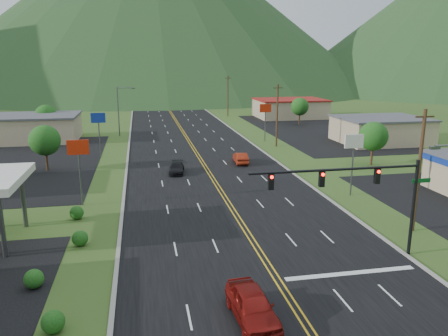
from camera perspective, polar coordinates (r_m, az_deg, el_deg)
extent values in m
cylinder|color=black|center=(33.65, 23.47, -4.84)|extent=(0.24, 0.24, 7.00)
cylinder|color=black|center=(29.85, 14.47, -0.20)|extent=(12.00, 0.18, 0.18)
cube|color=#0C591E|center=(33.33, 24.36, -1.51)|extent=(1.40, 0.06, 0.30)
cube|color=black|center=(31.38, 19.37, -1.00)|extent=(0.35, 0.28, 1.05)
sphere|color=#FF0C05|center=(31.15, 19.58, -0.46)|extent=(0.22, 0.22, 0.22)
cube|color=black|center=(29.59, 12.65, -1.42)|extent=(0.35, 0.28, 1.05)
sphere|color=#FF0C05|center=(29.35, 12.82, -0.85)|extent=(0.22, 0.22, 0.22)
cube|color=black|center=(28.40, 6.15, -1.80)|extent=(0.35, 0.28, 1.05)
sphere|color=#FF0C05|center=(28.14, 6.27, -1.21)|extent=(0.22, 0.22, 0.22)
cube|color=#59595E|center=(28.18, 25.82, 2.40)|extent=(0.60, 0.25, 0.18)
cylinder|color=#59595E|center=(82.72, -13.64, 7.16)|extent=(0.20, 0.20, 9.00)
cylinder|color=#59595E|center=(82.30, -12.79, 10.18)|extent=(2.88, 0.12, 0.12)
cube|color=#59595E|center=(82.27, -11.77, 10.16)|extent=(0.60, 0.25, 0.18)
cylinder|color=#59595E|center=(34.49, -27.04, -6.54)|extent=(0.36, 0.36, 5.00)
cylinder|color=#59595E|center=(39.99, -24.76, -3.60)|extent=(0.36, 0.36, 5.00)
cube|color=tan|center=(83.35, -24.68, 4.66)|extent=(18.00, 11.00, 4.20)
cube|color=#4C4C51|center=(83.06, -24.83, 6.19)|extent=(18.40, 11.40, 0.30)
cube|color=tan|center=(79.06, 19.80, 4.60)|extent=(14.00, 11.00, 4.00)
cube|color=#4C4C51|center=(78.78, 19.93, 6.14)|extent=(14.40, 11.40, 0.30)
cube|color=tan|center=(108.94, 8.60, 7.65)|extent=(16.00, 12.00, 4.20)
cube|color=maroon|center=(108.72, 8.64, 8.83)|extent=(16.40, 12.40, 0.30)
cylinder|color=#59595E|center=(43.96, -18.22, -1.50)|extent=(0.16, 0.16, 5.00)
cube|color=red|center=(43.26, -18.53, 2.59)|extent=(2.00, 0.18, 1.40)
cylinder|color=#59595E|center=(65.34, -15.93, 3.54)|extent=(0.16, 0.16, 5.00)
cube|color=navy|center=(64.87, -16.12, 6.32)|extent=(2.00, 0.18, 1.40)
cylinder|color=#59595E|center=(46.69, 16.36, -0.49)|extent=(0.16, 0.16, 5.00)
cube|color=white|center=(46.03, 16.63, 3.37)|extent=(2.00, 0.18, 1.40)
cylinder|color=#59595E|center=(75.97, 5.38, 5.39)|extent=(0.16, 0.16, 5.00)
cube|color=red|center=(75.57, 5.44, 7.79)|extent=(2.00, 0.18, 1.40)
cylinder|color=#382314|center=(59.59, -22.16, 1.09)|extent=(0.30, 0.30, 3.00)
sphere|color=#123F12|center=(59.14, -22.37, 3.36)|extent=(3.84, 3.84, 3.84)
cylinder|color=#382314|center=(86.65, -22.11, 4.81)|extent=(0.30, 0.30, 3.00)
sphere|color=#123F12|center=(86.34, -22.25, 6.38)|extent=(3.84, 3.84, 3.84)
cylinder|color=#382314|center=(61.41, 18.74, 1.74)|extent=(0.30, 0.30, 3.00)
sphere|color=#123F12|center=(60.99, 18.91, 3.95)|extent=(3.84, 3.84, 3.84)
cylinder|color=#382314|center=(97.13, 9.81, 6.50)|extent=(0.30, 0.30, 3.00)
sphere|color=#123F12|center=(96.86, 9.87, 7.91)|extent=(3.84, 3.84, 3.84)
cylinder|color=#382314|center=(38.08, 24.09, -0.46)|extent=(0.28, 0.28, 10.00)
cube|color=#382314|center=(37.32, 24.75, 6.10)|extent=(1.60, 0.12, 0.12)
cylinder|color=#382314|center=(71.05, 6.95, 6.80)|extent=(0.28, 0.28, 10.00)
cube|color=#382314|center=(70.65, 7.05, 10.34)|extent=(1.60, 0.12, 0.12)
cylinder|color=#382314|center=(109.62, 0.51, 9.36)|extent=(0.28, 0.28, 10.00)
cube|color=#382314|center=(109.36, 0.51, 11.66)|extent=(1.60, 0.12, 0.12)
cylinder|color=#382314|center=(148.95, -2.59, 10.55)|extent=(0.28, 0.28, 10.00)
cube|color=#382314|center=(148.76, -2.61, 12.24)|extent=(1.60, 0.12, 0.12)
cone|color=#193819|center=(234.05, -9.46, 20.79)|extent=(220.00, 220.00, 85.00)
imported|color=maroon|center=(24.53, 3.71, -17.54)|extent=(2.35, 5.17, 1.72)
imported|color=black|center=(54.32, -6.19, -0.06)|extent=(2.35, 4.51, 1.25)
imported|color=#9A2610|center=(59.24, 2.19, 1.29)|extent=(1.84, 4.55, 1.47)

